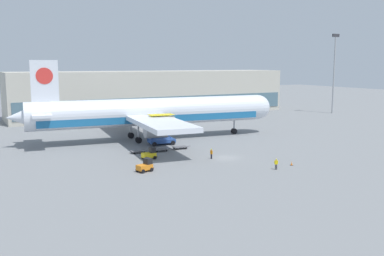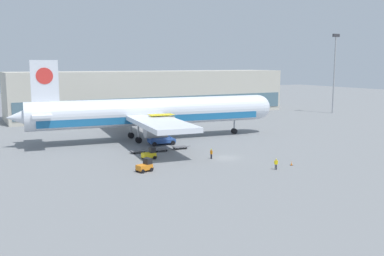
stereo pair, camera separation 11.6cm
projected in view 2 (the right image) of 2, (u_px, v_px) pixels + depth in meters
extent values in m
plane|color=slate|center=(226.00, 158.00, 74.60)|extent=(400.00, 400.00, 0.00)
cube|color=#BCB7A8|center=(154.00, 93.00, 139.02)|extent=(90.00, 18.00, 14.00)
cube|color=slate|center=(166.00, 105.00, 131.58)|extent=(88.20, 0.20, 4.90)
cylinder|color=#9EA0A5|center=(334.00, 76.00, 140.94)|extent=(0.50, 0.50, 24.96)
cube|color=#333338|center=(336.00, 35.00, 139.02)|extent=(2.80, 0.50, 1.00)
cylinder|color=silver|center=(153.00, 112.00, 92.08)|extent=(52.32, 11.61, 5.80)
cube|color=#1E669E|center=(153.00, 118.00, 92.28)|extent=(48.18, 11.03, 1.45)
sphere|color=silver|center=(258.00, 107.00, 101.73)|extent=(5.68, 5.68, 5.68)
cone|color=silver|center=(24.00, 117.00, 82.44)|extent=(6.96, 6.19, 5.51)
cube|color=silver|center=(45.00, 81.00, 82.96)|extent=(5.22, 1.02, 8.00)
cylinder|color=red|center=(44.00, 76.00, 82.82)|extent=(3.24, 0.91, 3.20)
cube|color=silver|center=(41.00, 113.00, 83.51)|extent=(5.04, 13.32, 0.50)
cube|color=silver|center=(141.00, 115.00, 91.23)|extent=(13.35, 48.60, 0.90)
cylinder|color=#9EA0A5|center=(155.00, 130.00, 82.25)|extent=(4.49, 3.25, 2.80)
cylinder|color=#9EA0A5|center=(130.00, 118.00, 100.74)|extent=(4.49, 3.25, 2.80)
cylinder|color=#9EA0A5|center=(234.00, 123.00, 99.92)|extent=(0.36, 0.36, 4.00)
cylinder|color=black|center=(234.00, 131.00, 100.22)|extent=(1.39, 1.04, 1.30)
cylinder|color=#9EA0A5|center=(138.00, 131.00, 88.12)|extent=(0.36, 0.36, 4.00)
cylinder|color=black|center=(139.00, 140.00, 88.42)|extent=(1.39, 1.04, 1.30)
cylinder|color=#9EA0A5|center=(131.00, 126.00, 93.99)|extent=(0.36, 0.36, 4.00)
cylinder|color=black|center=(131.00, 135.00, 94.28)|extent=(1.39, 1.04, 1.30)
cube|color=#284C99|center=(162.00, 141.00, 87.02)|extent=(5.50, 3.57, 0.70)
cube|color=#B2B2B7|center=(161.00, 117.00, 86.31)|extent=(5.23, 3.39, 0.30)
cube|color=yellow|center=(161.00, 115.00, 86.23)|extent=(5.23, 3.39, 0.08)
cube|color=#284C99|center=(161.00, 128.00, 86.64)|extent=(4.27, 0.64, 4.51)
cube|color=#284C99|center=(161.00, 128.00, 86.64)|extent=(4.27, 0.64, 4.51)
cylinder|color=black|center=(168.00, 140.00, 89.17)|extent=(0.93, 0.46, 0.90)
cylinder|color=black|center=(173.00, 143.00, 86.42)|extent=(0.93, 0.46, 0.90)
cylinder|color=black|center=(150.00, 142.00, 87.72)|extent=(0.93, 0.46, 0.90)
cylinder|color=black|center=(155.00, 144.00, 84.97)|extent=(0.93, 0.46, 0.90)
cube|color=yellow|center=(149.00, 155.00, 73.64)|extent=(2.34, 1.47, 0.80)
cube|color=black|center=(152.00, 150.00, 73.84)|extent=(0.94, 1.27, 0.90)
cube|color=black|center=(155.00, 156.00, 74.30)|extent=(0.20, 1.26, 0.24)
cylinder|color=black|center=(151.00, 156.00, 74.70)|extent=(0.61, 0.26, 0.60)
cylinder|color=black|center=(155.00, 158.00, 73.51)|extent=(0.61, 0.26, 0.60)
cylinder|color=black|center=(143.00, 157.00, 73.90)|extent=(0.61, 0.26, 0.60)
cylinder|color=black|center=(146.00, 159.00, 72.70)|extent=(0.61, 0.26, 0.60)
cube|color=orange|center=(144.00, 167.00, 65.05)|extent=(2.58, 1.93, 0.80)
cube|color=black|center=(148.00, 161.00, 65.36)|extent=(1.18, 1.42, 0.90)
cube|color=black|center=(151.00, 168.00, 65.92)|extent=(0.47, 1.26, 0.24)
cylinder|color=black|center=(146.00, 168.00, 66.16)|extent=(0.64, 0.38, 0.60)
cylinder|color=black|center=(151.00, 170.00, 65.15)|extent=(0.64, 0.38, 0.60)
cylinder|color=black|center=(137.00, 170.00, 65.08)|extent=(0.64, 0.38, 0.60)
cylinder|color=black|center=(143.00, 171.00, 64.06)|extent=(0.64, 0.38, 0.60)
cube|color=#56565B|center=(138.00, 151.00, 78.64)|extent=(2.85, 1.59, 0.12)
cube|color=#56565B|center=(148.00, 150.00, 79.46)|extent=(0.90, 0.11, 0.08)
cylinder|color=black|center=(142.00, 151.00, 79.67)|extent=(0.36, 0.16, 0.36)
cylinder|color=black|center=(144.00, 152.00, 78.55)|extent=(0.36, 0.16, 0.36)
cylinder|color=black|center=(132.00, 152.00, 78.80)|extent=(0.36, 0.16, 0.36)
cylinder|color=black|center=(134.00, 153.00, 77.68)|extent=(0.36, 0.16, 0.36)
cube|color=#56565B|center=(160.00, 149.00, 80.09)|extent=(2.85, 1.59, 0.12)
cube|color=#56565B|center=(169.00, 148.00, 80.92)|extent=(0.90, 0.11, 0.08)
cylinder|color=black|center=(164.00, 149.00, 81.13)|extent=(0.36, 0.16, 0.36)
cylinder|color=black|center=(166.00, 151.00, 80.00)|extent=(0.36, 0.16, 0.36)
cylinder|color=black|center=(154.00, 150.00, 80.26)|extent=(0.36, 0.16, 0.36)
cylinder|color=black|center=(157.00, 152.00, 79.13)|extent=(0.36, 0.16, 0.36)
cube|color=#56565B|center=(180.00, 147.00, 82.39)|extent=(2.85, 1.59, 0.12)
cube|color=#56565B|center=(189.00, 146.00, 83.21)|extent=(0.90, 0.11, 0.08)
cylinder|color=black|center=(183.00, 147.00, 83.43)|extent=(0.36, 0.16, 0.36)
cylinder|color=black|center=(186.00, 148.00, 82.30)|extent=(0.36, 0.16, 0.36)
cylinder|color=black|center=(174.00, 148.00, 82.56)|extent=(0.36, 0.16, 0.36)
cylinder|color=black|center=(177.00, 149.00, 81.43)|extent=(0.36, 0.16, 0.36)
cylinder|color=black|center=(275.00, 167.00, 66.33)|extent=(0.14, 0.14, 0.83)
cylinder|color=black|center=(277.00, 167.00, 66.32)|extent=(0.14, 0.14, 0.83)
cube|color=yellow|center=(276.00, 162.00, 66.22)|extent=(0.42, 0.37, 0.62)
cylinder|color=yellow|center=(274.00, 162.00, 66.22)|extent=(0.09, 0.09, 0.56)
cylinder|color=yellow|center=(278.00, 162.00, 66.20)|extent=(0.09, 0.09, 0.56)
sphere|color=tan|center=(276.00, 160.00, 66.15)|extent=(0.22, 0.22, 0.22)
sphere|color=yellow|center=(276.00, 159.00, 66.14)|extent=(0.21, 0.21, 0.21)
cylinder|color=black|center=(212.00, 157.00, 73.74)|extent=(0.14, 0.14, 0.85)
cylinder|color=black|center=(211.00, 156.00, 73.89)|extent=(0.14, 0.14, 0.85)
cube|color=orange|center=(211.00, 152.00, 73.71)|extent=(0.29, 0.40, 0.64)
cylinder|color=orange|center=(212.00, 152.00, 73.52)|extent=(0.09, 0.09, 0.57)
cylinder|color=orange|center=(210.00, 152.00, 73.88)|extent=(0.09, 0.09, 0.57)
sphere|color=#846047|center=(211.00, 150.00, 73.64)|extent=(0.23, 0.23, 0.23)
sphere|color=yellow|center=(211.00, 149.00, 73.63)|extent=(0.22, 0.22, 0.22)
cube|color=black|center=(291.00, 165.00, 69.15)|extent=(0.40, 0.40, 0.04)
cone|color=orange|center=(292.00, 163.00, 69.10)|extent=(0.32, 0.32, 0.65)
cylinder|color=white|center=(292.00, 163.00, 69.09)|extent=(0.19, 0.19, 0.09)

